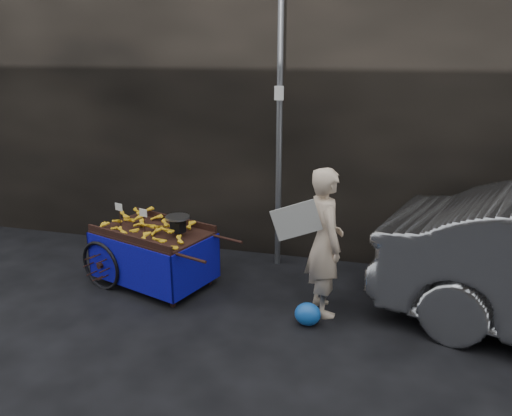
# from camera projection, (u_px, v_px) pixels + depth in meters

# --- Properties ---
(ground) EXTENTS (80.00, 80.00, 0.00)m
(ground) POSITION_uv_depth(u_px,v_px,m) (231.00, 303.00, 6.06)
(ground) COLOR black
(ground) RESTS_ON ground
(building_wall) EXTENTS (13.50, 2.00, 5.00)m
(building_wall) POSITION_uv_depth(u_px,v_px,m) (303.00, 79.00, 7.60)
(building_wall) COLOR black
(building_wall) RESTS_ON ground
(street_pole) EXTENTS (0.12, 0.10, 4.00)m
(street_pole) POSITION_uv_depth(u_px,v_px,m) (279.00, 123.00, 6.57)
(street_pole) COLOR slate
(street_pole) RESTS_ON ground
(banana_cart) EXTENTS (2.13, 1.44, 1.06)m
(banana_cart) POSITION_uv_depth(u_px,v_px,m) (150.00, 236.00, 6.40)
(banana_cart) COLOR black
(banana_cart) RESTS_ON ground
(vendor) EXTENTS (0.91, 0.75, 1.73)m
(vendor) POSITION_uv_depth(u_px,v_px,m) (325.00, 242.00, 5.63)
(vendor) COLOR beige
(vendor) RESTS_ON ground
(plastic_bag) EXTENTS (0.29, 0.24, 0.26)m
(plastic_bag) POSITION_uv_depth(u_px,v_px,m) (308.00, 314.00, 5.54)
(plastic_bag) COLOR blue
(plastic_bag) RESTS_ON ground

